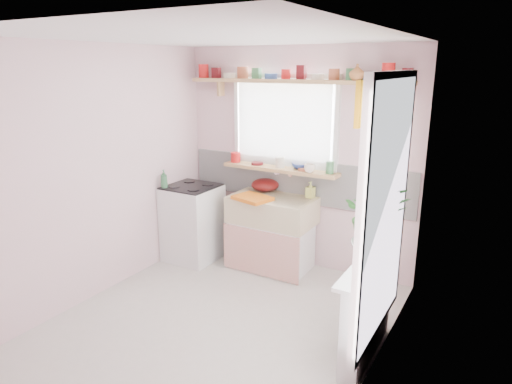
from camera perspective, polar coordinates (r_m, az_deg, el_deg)
The scene contains 19 objects.
room at distance 4.29m, azimuth 8.93°, elevation 3.07°, with size 3.20×3.20×3.20m.
sink_unit at distance 5.26m, azimuth 1.98°, elevation -5.06°, with size 0.95×0.65×1.11m.
cooker at distance 5.55m, azimuth -7.92°, elevation -3.77°, with size 0.58×0.58×0.93m.
radiator_ledge at distance 3.86m, azimuth 13.70°, elevation -14.19°, with size 0.22×0.95×0.78m.
windowsill at distance 5.22m, azimuth 3.02°, elevation 2.87°, with size 1.40×0.22×0.04m, color tan.
pine_shelf at distance 5.02m, azimuth 4.70°, elevation 13.63°, with size 2.52×0.24×0.04m, color tan.
shelf_crockery at distance 5.02m, azimuth 4.72°, elevation 14.49°, with size 2.47×0.11×0.12m.
sill_crockery at distance 5.20m, azimuth 3.03°, elevation 3.69°, with size 1.35×0.11×0.12m.
dish_tray at distance 5.03m, azimuth -0.46°, elevation -0.78°, with size 0.39×0.30×0.04m, color orange.
colander at distance 5.38m, azimuth 1.15°, elevation 0.91°, with size 0.33×0.33×0.15m, color #570F0E.
jade_plant at distance 3.97m, azimuth 14.77°, elevation -2.84°, with size 0.53×0.46×0.58m, color #306F2C.
fruit_bowl at distance 3.97m, azimuth 14.13°, elevation -6.70°, with size 0.32×0.32×0.08m, color silver.
herb_pot at distance 3.78m, azimuth 15.30°, elevation -6.91°, with size 0.11×0.07×0.20m, color #2C702F.
soap_bottle_sink at distance 5.13m, azimuth 6.82°, elevation 0.27°, with size 0.08×0.08×0.18m, color #CCD25D.
sill_cup at distance 4.99m, azimuth 6.69°, elevation 2.96°, with size 0.12×0.12×0.09m, color white.
sill_bowl at distance 5.16m, azimuth 5.63°, elevation 3.27°, with size 0.21×0.21×0.06m, color #3553AC.
shelf_vase at distance 4.69m, azimuth 12.53°, elevation 14.40°, with size 0.15×0.15×0.16m, color #AE6B35.
cooker_bottle at distance 5.37m, azimuth -11.44°, elevation 1.63°, with size 0.08×0.08×0.21m, color #3A7549.
fruit at distance 3.95m, azimuth 14.30°, elevation -5.85°, with size 0.20×0.14×0.10m.
Camera 1 is at (2.16, -3.06, 2.29)m, focal length 32.00 mm.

